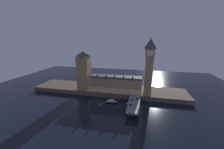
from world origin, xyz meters
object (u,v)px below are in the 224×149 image
at_px(car_northbound_trail, 131,105).
at_px(pedestrian_mid_walk, 139,103).
at_px(street_lamp_near, 127,105).
at_px(car_northbound_lead, 132,100).
at_px(car_southbound_trail, 137,99).
at_px(street_lamp_mid, 140,100).
at_px(street_lamp_far, 130,94).
at_px(victoria_tower, 84,70).
at_px(clock_tower, 149,66).
at_px(boat_upstream, 111,102).
at_px(pedestrian_near_rail, 128,104).
at_px(car_southbound_lead, 136,106).

bearing_deg(car_northbound_trail, pedestrian_mid_walk, 31.06).
bearing_deg(street_lamp_near, car_northbound_lead, 81.06).
relative_size(car_southbound_trail, street_lamp_mid, 0.74).
xyz_separation_m(street_lamp_mid, street_lamp_far, (-12.35, 14.72, 0.56)).
distance_m(victoria_tower, car_southbound_trail, 84.08).
distance_m(car_southbound_trail, street_lamp_far, 10.63).
bearing_deg(car_southbound_trail, clock_tower, 58.79).
distance_m(clock_tower, car_northbound_lead, 47.81).
bearing_deg(car_northbound_trail, boat_upstream, 148.64).
xyz_separation_m(pedestrian_mid_walk, street_lamp_near, (-11.95, -13.20, 3.13)).
xyz_separation_m(clock_tower, car_northbound_lead, (-18.17, -24.98, -36.49)).
xyz_separation_m(car_southbound_trail, pedestrian_near_rail, (-8.67, -17.74, 0.23)).
distance_m(car_northbound_lead, street_lamp_mid, 11.46).
relative_size(car_northbound_lead, street_lamp_near, 0.58).
height_order(car_northbound_trail, street_lamp_mid, street_lamp_mid).
xyz_separation_m(car_northbound_trail, street_lamp_near, (-3.29, -7.98, 3.39)).
xyz_separation_m(pedestrian_near_rail, pedestrian_mid_walk, (11.55, 5.53, 0.07)).
relative_size(victoria_tower, car_southbound_trail, 13.00).
bearing_deg(car_northbound_lead, car_southbound_trail, 38.06).
distance_m(pedestrian_mid_walk, street_lamp_mid, 3.36).
distance_m(victoria_tower, pedestrian_near_rail, 83.45).
relative_size(car_northbound_trail, street_lamp_near, 0.59).
xyz_separation_m(car_southbound_lead, pedestrian_near_rail, (-8.67, 2.01, 0.24)).
distance_m(car_southbound_trail, pedestrian_near_rail, 19.75).
relative_size(car_northbound_lead, street_lamp_mid, 0.61).
height_order(car_northbound_lead, car_northbound_trail, car_northbound_trail).
bearing_deg(pedestrian_mid_walk, car_southbound_trail, 103.30).
xyz_separation_m(clock_tower, victoria_tower, (-88.98, 3.35, -11.22)).
bearing_deg(pedestrian_mid_walk, street_lamp_near, -132.16).
bearing_deg(car_southbound_lead, car_southbound_trail, 90.00).
xyz_separation_m(clock_tower, street_lamp_near, (-21.46, -45.88, -33.03)).
relative_size(pedestrian_near_rail, boat_upstream, 0.10).
height_order(clock_tower, car_southbound_lead, clock_tower).
bearing_deg(car_northbound_trail, car_northbound_lead, 90.00).
bearing_deg(pedestrian_near_rail, boat_upstream, 144.85).
xyz_separation_m(car_southbound_trail, street_lamp_far, (-9.07, 4.02, 3.83)).
xyz_separation_m(car_northbound_trail, car_southbound_lead, (5.78, -2.32, -0.05)).
relative_size(car_northbound_trail, car_southbound_trail, 0.84).
height_order(street_lamp_far, boat_upstream, street_lamp_far).
height_order(street_lamp_near, boat_upstream, street_lamp_near).
height_order(pedestrian_mid_walk, street_lamp_mid, street_lamp_mid).
bearing_deg(victoria_tower, street_lamp_near, -36.09).
bearing_deg(car_northbound_lead, car_southbound_lead, -69.23).
relative_size(car_southbound_trail, boat_upstream, 0.29).
bearing_deg(street_lamp_far, clock_tower, 37.45).
height_order(victoria_tower, street_lamp_far, victoria_tower).
bearing_deg(boat_upstream, street_lamp_mid, -13.85).
xyz_separation_m(car_southbound_lead, street_lamp_near, (-9.07, -5.66, 3.44)).
xyz_separation_m(victoria_tower, boat_upstream, (46.08, -26.17, -31.53)).
xyz_separation_m(car_northbound_lead, car_northbound_trail, (0.00, -12.91, 0.08)).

